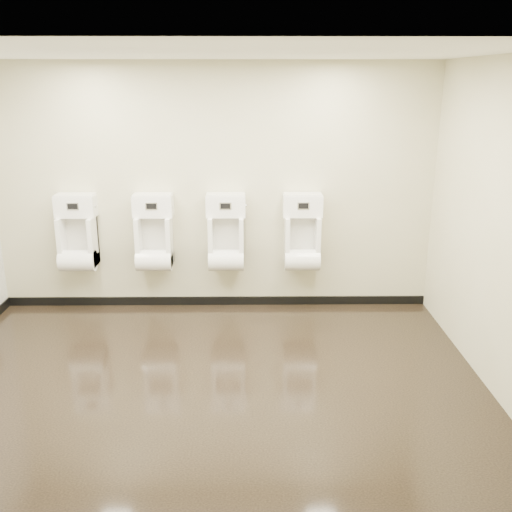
% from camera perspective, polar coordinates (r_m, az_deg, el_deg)
% --- Properties ---
extents(ground, '(5.00, 3.50, 0.00)m').
position_cam_1_polar(ground, '(5.34, -5.04, -11.93)').
color(ground, black).
rests_on(ground, ground).
extents(ceiling, '(5.00, 3.50, 0.00)m').
position_cam_1_polar(ceiling, '(4.67, -6.00, 19.62)').
color(ceiling, white).
extents(back_wall, '(5.00, 0.02, 2.80)m').
position_cam_1_polar(back_wall, '(6.52, -4.23, 6.64)').
color(back_wall, beige).
rests_on(back_wall, ground).
extents(front_wall, '(5.00, 0.02, 2.80)m').
position_cam_1_polar(front_wall, '(3.16, -8.05, -5.29)').
color(front_wall, beige).
rests_on(front_wall, ground).
extents(right_wall, '(0.02, 3.50, 2.80)m').
position_cam_1_polar(right_wall, '(5.23, 22.97, 2.61)').
color(right_wall, beige).
rests_on(right_wall, ground).
extents(skirting_back, '(5.00, 0.02, 0.10)m').
position_cam_1_polar(skirting_back, '(6.89, -3.98, -4.48)').
color(skirting_back, black).
rests_on(skirting_back, ground).
extents(urinal_0, '(0.45, 0.34, 0.85)m').
position_cam_1_polar(urinal_0, '(6.77, -17.42, 1.69)').
color(urinal_0, white).
rests_on(urinal_0, back_wall).
extents(urinal_1, '(0.45, 0.34, 0.85)m').
position_cam_1_polar(urinal_1, '(6.57, -10.15, 1.77)').
color(urinal_1, white).
rests_on(urinal_1, back_wall).
extents(urinal_2, '(0.45, 0.34, 0.85)m').
position_cam_1_polar(urinal_2, '(6.49, -3.00, 1.81)').
color(urinal_2, white).
rests_on(urinal_2, back_wall).
extents(urinal_3, '(0.45, 0.34, 0.85)m').
position_cam_1_polar(urinal_3, '(6.51, 4.63, 1.83)').
color(urinal_3, white).
rests_on(urinal_3, back_wall).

